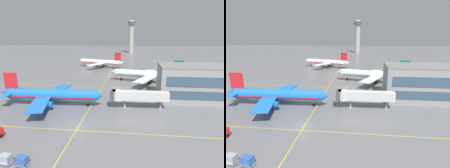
# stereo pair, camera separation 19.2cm
# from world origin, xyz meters

# --- Properties ---
(ground_plane) EXTENTS (600.00, 600.00, 0.00)m
(ground_plane) POSITION_xyz_m (0.00, 0.00, 0.00)
(ground_plane) COLOR slate
(airliner_front_gate) EXTENTS (33.70, 29.12, 10.50)m
(airliner_front_gate) POSITION_xyz_m (-12.91, 13.80, 3.58)
(airliner_front_gate) COLOR blue
(airliner_front_gate) RESTS_ON ground
(airliner_second_row) EXTENTS (35.22, 29.95, 11.05)m
(airliner_second_row) POSITION_xyz_m (19.45, 47.53, 3.77)
(airliner_second_row) COLOR white
(airliner_second_row) RESTS_ON ground
(airliner_third_row) EXTENTS (32.21, 27.51, 10.22)m
(airliner_third_row) POSITION_xyz_m (-9.35, 85.81, 3.49)
(airliner_third_row) COLOR white
(airliner_third_row) RESTS_ON ground
(taxiway_markings) EXTENTS (143.14, 173.78, 0.01)m
(taxiway_markings) POSITION_xyz_m (0.00, 57.24, 0.00)
(taxiway_markings) COLOR yellow
(taxiway_markings) RESTS_ON ground
(baggage_cart_row_second) EXTENTS (2.82, 1.88, 1.86)m
(baggage_cart_row_second) POSITION_xyz_m (-8.80, -15.74, 1.00)
(baggage_cart_row_second) COLOR #99999E
(baggage_cart_row_second) RESTS_ON ground
(baggage_cart_row_middle) EXTENTS (2.82, 1.88, 1.86)m
(baggage_cart_row_middle) POSITION_xyz_m (-5.57, -15.91, 1.00)
(baggage_cart_row_middle) COLOR #99999E
(baggage_cart_row_middle) RESTS_ON ground
(jet_bridge) EXTENTS (17.76, 3.38, 5.58)m
(jet_bridge) POSITION_xyz_m (13.91, 14.21, 4.06)
(jet_bridge) COLOR silver
(jet_bridge) RESTS_ON ground
(control_tower) EXTENTS (8.82, 8.82, 35.77)m
(control_tower) POSITION_xyz_m (8.70, 182.90, 20.87)
(control_tower) COLOR #ADA89E
(control_tower) RESTS_ON ground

